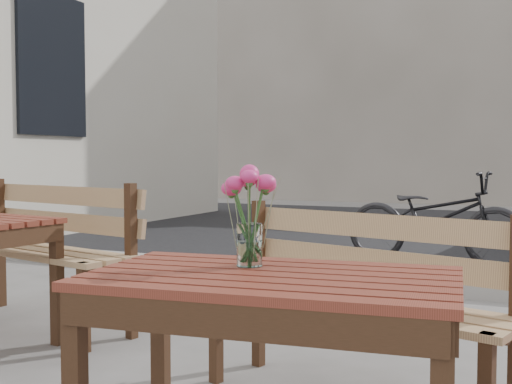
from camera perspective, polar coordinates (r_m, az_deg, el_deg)
street at (r=7.06m, az=18.07°, el=-5.13°), size 30.00×8.12×0.12m
main_table at (r=1.94m, az=1.35°, el=-10.48°), size 1.15×0.76×0.67m
main_bench at (r=2.73m, az=9.33°, el=-7.81°), size 1.39×0.72×0.83m
main_vase at (r=2.02m, az=-0.59°, el=-1.01°), size 0.18×0.18×0.32m
second_bench at (r=4.12m, az=-17.99°, el=-3.68°), size 1.50×0.73×0.89m
bicycle at (r=6.32m, az=15.54°, el=-2.23°), size 1.75×0.77×0.89m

